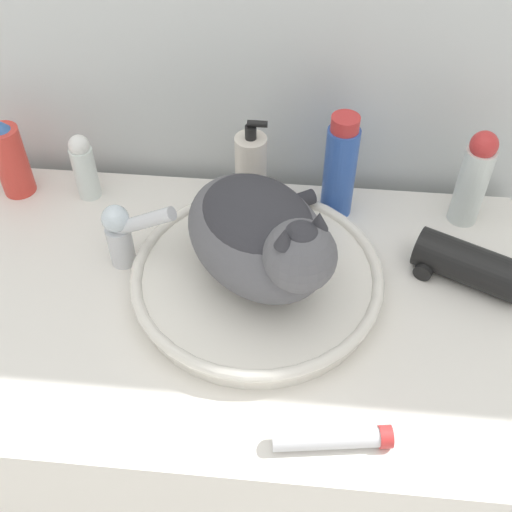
% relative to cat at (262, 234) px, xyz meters
% --- Properties ---
extents(vanity_counter, '(1.05, 0.62, 0.80)m').
position_rel_cat_xyz_m(vanity_counter, '(-0.06, -0.02, -0.54)').
color(vanity_counter, white).
rests_on(vanity_counter, ground_plane).
extents(sink_basin, '(0.42, 0.42, 0.05)m').
position_rel_cat_xyz_m(sink_basin, '(-0.01, 0.01, -0.11)').
color(sink_basin, white).
rests_on(sink_basin, vanity_counter).
extents(cat, '(0.32, 0.36, 0.19)m').
position_rel_cat_xyz_m(cat, '(0.00, 0.00, 0.00)').
color(cat, '#56565B').
rests_on(cat, sink_basin).
extents(faucet, '(0.13, 0.05, 0.15)m').
position_rel_cat_xyz_m(faucet, '(-0.24, 0.05, -0.06)').
color(faucet, silver).
rests_on(faucet, vanity_counter).
extents(spray_bottle_trigger, '(0.06, 0.06, 0.17)m').
position_rel_cat_xyz_m(spray_bottle_trigger, '(-0.50, 0.22, -0.06)').
color(spray_bottle_trigger, '#DB3D33').
rests_on(spray_bottle_trigger, vanity_counter).
extents(soap_pump_bottle, '(0.06, 0.06, 0.19)m').
position_rel_cat_xyz_m(soap_pump_bottle, '(-0.04, 0.22, -0.06)').
color(soap_pump_bottle, silver).
rests_on(soap_pump_bottle, vanity_counter).
extents(lotion_bottle_white, '(0.05, 0.05, 0.19)m').
position_rel_cat_xyz_m(lotion_bottle_white, '(0.36, 0.22, -0.04)').
color(lotion_bottle_white, silver).
rests_on(lotion_bottle_white, vanity_counter).
extents(shampoo_bottle_tall, '(0.06, 0.06, 0.21)m').
position_rel_cat_xyz_m(shampoo_bottle_tall, '(0.12, 0.22, -0.04)').
color(shampoo_bottle_tall, '#335BB7').
rests_on(shampoo_bottle_tall, vanity_counter).
extents(deodorant_stick, '(0.04, 0.04, 0.14)m').
position_rel_cat_xyz_m(deodorant_stick, '(-0.36, 0.22, -0.07)').
color(deodorant_stick, silver).
rests_on(deodorant_stick, vanity_counter).
extents(cream_tube, '(0.17, 0.05, 0.03)m').
position_rel_cat_xyz_m(cream_tube, '(0.12, -0.27, -0.12)').
color(cream_tube, silver).
rests_on(cream_tube, vanity_counter).
extents(hair_dryer, '(0.21, 0.14, 0.07)m').
position_rel_cat_xyz_m(hair_dryer, '(0.34, 0.07, -0.11)').
color(hair_dryer, black).
rests_on(hair_dryer, vanity_counter).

